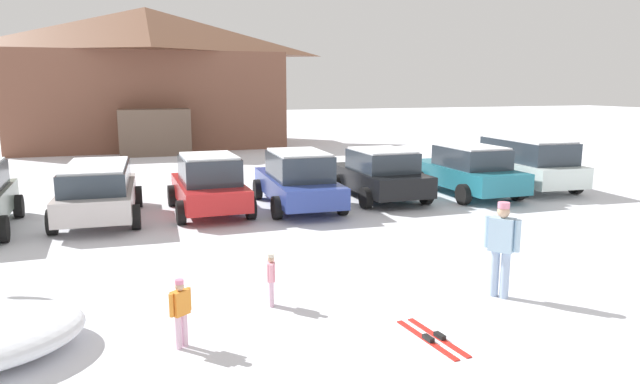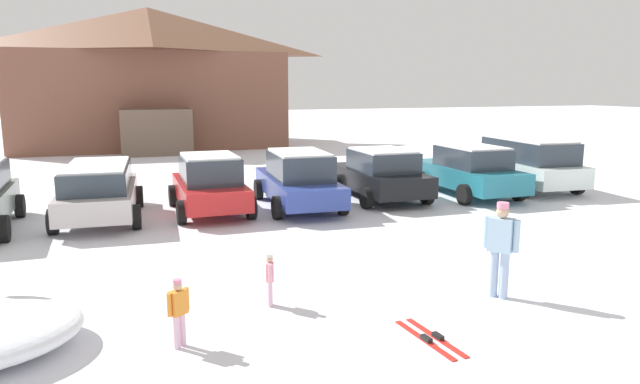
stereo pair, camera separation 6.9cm
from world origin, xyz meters
TOP-DOWN VIEW (x-y plane):
  - ski_lodge at (-2.69, 32.18)m, footprint 15.74×10.65m
  - parked_silver_wagon at (-5.50, 12.38)m, footprint 2.42×4.67m
  - parked_red_sedan at (-2.55, 12.23)m, footprint 2.13×4.02m
  - parked_blue_hatchback at (0.07, 12.08)m, footprint 2.36×4.85m
  - parked_black_sedan at (2.93, 12.36)m, footprint 2.32×4.22m
  - parked_teal_hatchback at (5.97, 11.94)m, footprint 2.30×4.55m
  - parked_white_suv at (8.60, 12.27)m, footprint 2.53×4.69m
  - skier_child_in_orange_jacket at (-4.37, 3.73)m, footprint 0.32×0.25m
  - skier_adult_in_blue_parka at (1.00, 3.81)m, footprint 0.42×0.53m
  - skier_child_in_pink_snowsuit at (-2.79, 4.78)m, footprint 0.18×0.32m
  - pair_of_skis at (-0.96, 2.74)m, footprint 0.40×1.43m

SIDE VIEW (x-z plane):
  - pair_of_skis at x=-0.96m, z-range -0.02..0.06m
  - skier_child_in_pink_snowsuit at x=-2.79m, z-range 0.06..0.95m
  - skier_child_in_orange_jacket at x=-4.37m, z-range 0.06..1.05m
  - parked_black_sedan at x=2.93m, z-range 0.01..1.64m
  - parked_red_sedan at x=-2.55m, z-range 0.00..1.68m
  - parked_silver_wagon at x=-5.50m, z-range 0.07..1.61m
  - parked_teal_hatchback at x=5.97m, z-range 0.01..1.68m
  - parked_blue_hatchback at x=0.07m, z-range 0.00..1.70m
  - skier_adult_in_blue_parka at x=1.00m, z-range 0.11..1.78m
  - parked_white_suv at x=8.60m, z-range 0.06..1.85m
  - ski_lodge at x=-2.69m, z-range 0.06..8.19m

